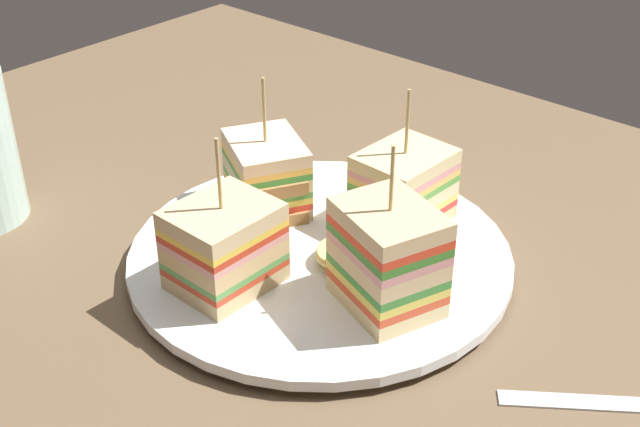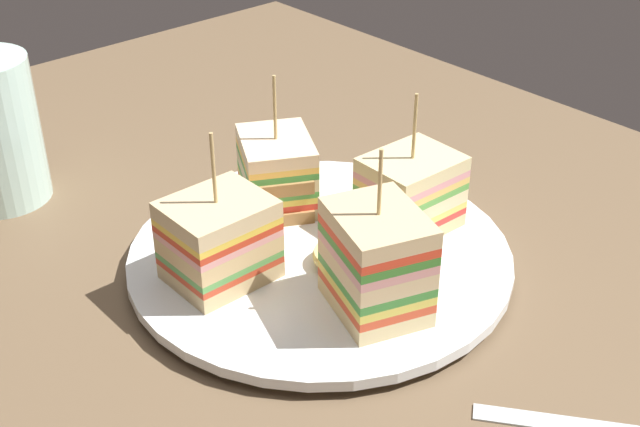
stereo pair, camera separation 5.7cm
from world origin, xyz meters
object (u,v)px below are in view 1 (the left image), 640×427
(sandwich_wedge_2, at_px, (388,258))
(chip_pile, at_px, (347,253))
(sandwich_wedge_3, at_px, (403,188))
(sandwich_wedge_1, at_px, (225,246))
(plate, at_px, (320,257))
(sandwich_wedge_0, at_px, (267,175))

(sandwich_wedge_2, height_order, chip_pile, sandwich_wedge_2)
(sandwich_wedge_3, distance_m, chip_pile, 0.07)
(sandwich_wedge_1, height_order, sandwich_wedge_3, sandwich_wedge_1)
(sandwich_wedge_2, relative_size, sandwich_wedge_3, 1.08)
(plate, bearing_deg, chip_pile, -174.39)
(plate, distance_m, sandwich_wedge_0, 0.08)
(chip_pile, bearing_deg, sandwich_wedge_0, -10.45)
(sandwich_wedge_2, height_order, sandwich_wedge_3, sandwich_wedge_2)
(sandwich_wedge_1, distance_m, sandwich_wedge_2, 0.10)
(sandwich_wedge_1, xyz_separation_m, chip_pile, (-0.04, -0.07, -0.02))
(sandwich_wedge_0, height_order, chip_pile, sandwich_wedge_0)
(sandwich_wedge_0, relative_size, chip_pile, 1.68)
(plate, height_order, sandwich_wedge_0, sandwich_wedge_0)
(plate, height_order, sandwich_wedge_1, sandwich_wedge_1)
(plate, height_order, chip_pile, chip_pile)
(chip_pile, bearing_deg, plate, 5.61)
(sandwich_wedge_2, distance_m, sandwich_wedge_3, 0.10)
(sandwich_wedge_0, bearing_deg, chip_pile, 18.56)
(plate, xyz_separation_m, sandwich_wedge_1, (0.02, 0.07, 0.03))
(sandwich_wedge_3, height_order, chip_pile, sandwich_wedge_3)
(plate, height_order, sandwich_wedge_2, sandwich_wedge_2)
(sandwich_wedge_1, bearing_deg, sandwich_wedge_3, -15.30)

